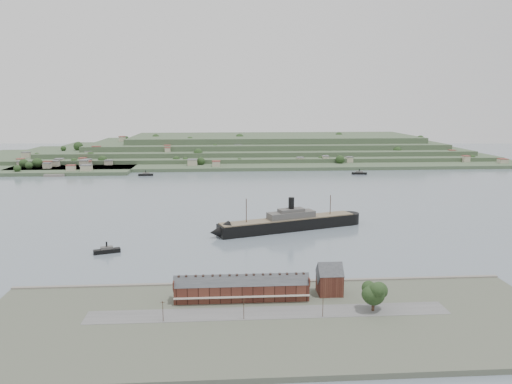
{
  "coord_description": "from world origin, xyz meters",
  "views": [
    {
      "loc": [
        -17.52,
        -362.64,
        82.48
      ],
      "look_at": [
        9.56,
        30.0,
        11.1
      ],
      "focal_mm": 35.0,
      "sensor_mm": 36.0,
      "label": 1
    }
  ],
  "objects": [
    {
      "name": "ferry_east",
      "position": [
        140.5,
        196.97,
        1.55
      ],
      "size": [
        17.69,
        7.47,
        6.43
      ],
      "color": "black",
      "rests_on": "ground"
    },
    {
      "name": "far_peninsula",
      "position": [
        27.91,
        393.1,
        11.88
      ],
      "size": [
        760.0,
        309.0,
        30.0
      ],
      "color": "#405438",
      "rests_on": "ground"
    },
    {
      "name": "tugboat",
      "position": [
        -81.57,
        -92.37,
        1.58
      ],
      "size": [
        14.84,
        8.24,
        6.47
      ],
      "color": "black",
      "rests_on": "ground"
    },
    {
      "name": "ground",
      "position": [
        0.0,
        0.0,
        0.0
      ],
      "size": [
        1400.0,
        1400.0,
        0.0
      ],
      "primitive_type": "plane",
      "color": "slate",
      "rests_on": "ground"
    },
    {
      "name": "ferry_west",
      "position": [
        -103.61,
        202.67,
        1.49
      ],
      "size": [
        16.69,
        5.54,
        6.17
      ],
      "color": "black",
      "rests_on": "ground"
    },
    {
      "name": "steamship",
      "position": [
        22.76,
        -50.06,
        4.74
      ],
      "size": [
        103.53,
        44.8,
        25.68
      ],
      "color": "black",
      "rests_on": "ground"
    },
    {
      "name": "terrace_row",
      "position": [
        -10.0,
        -168.02,
        6.84
      ],
      "size": [
        55.6,
        9.8,
        11.07
      ],
      "color": "#441F18",
      "rests_on": "ground"
    },
    {
      "name": "near_shore",
      "position": [
        0.0,
        -186.75,
        1.01
      ],
      "size": [
        220.0,
        80.0,
        2.6
      ],
      "color": "#4C5142",
      "rests_on": "ground"
    },
    {
      "name": "gabled_building",
      "position": [
        27.5,
        -164.0,
        8.19
      ],
      "size": [
        10.4,
        10.18,
        14.09
      ],
      "color": "#441F18",
      "rests_on": "ground"
    },
    {
      "name": "fig_tree",
      "position": [
        41.01,
        -183.03,
        9.46
      ],
      "size": [
        10.95,
        9.49,
        12.22
      ],
      "color": "#3C281B",
      "rests_on": "ground"
    }
  ]
}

